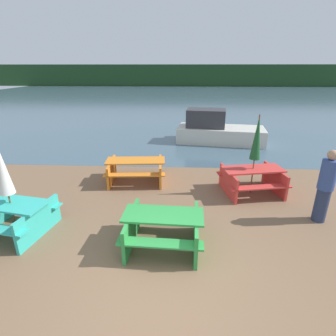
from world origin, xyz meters
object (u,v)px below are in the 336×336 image
object	(u,v)px
person	(325,187)
picnic_table_orange	(136,168)
umbrella_white	(2,169)
picnic_table_green	(163,227)
picnic_table_teal	(13,214)
picnic_table_red	(252,178)
boat	(217,130)
umbrella_darkgreen	(257,138)

from	to	relation	value
person	picnic_table_orange	bearing A→B (deg)	156.06
umbrella_white	person	size ratio (longest dim) A/B	1.18
picnic_table_green	person	world-z (taller)	person
picnic_table_orange	person	size ratio (longest dim) A/B	1.09
picnic_table_orange	umbrella_white	size ratio (longest dim) A/B	0.93
picnic_table_green	person	bearing A→B (deg)	16.92
picnic_table_green	person	xyz separation A→B (m)	(3.71, 1.13, 0.45)
umbrella_white	picnic_table_orange	bearing A→B (deg)	52.23
picnic_table_teal	picnic_table_red	distance (m)	6.23
picnic_table_teal	picnic_table_green	bearing A→B (deg)	-5.61
picnic_table_orange	boat	bearing A→B (deg)	57.28
picnic_table_teal	umbrella_darkgreen	world-z (taller)	umbrella_darkgreen
picnic_table_green	picnic_table_teal	bearing A→B (deg)	174.39
picnic_table_green	umbrella_darkgreen	bearing A→B (deg)	46.85
picnic_table_orange	boat	size ratio (longest dim) A/B	0.45
picnic_table_green	boat	xyz separation A→B (m)	(2.12, 8.26, 0.13)
picnic_table_teal	umbrella_white	distance (m)	1.08
picnic_table_orange	umbrella_darkgreen	xyz separation A→B (m)	(3.53, -0.66, 1.22)
picnic_table_green	umbrella_darkgreen	distance (m)	3.77
picnic_table_teal	boat	xyz separation A→B (m)	(5.48, 7.93, 0.14)
picnic_table_green	picnic_table_red	world-z (taller)	picnic_table_red
picnic_table_orange	umbrella_white	bearing A→B (deg)	-127.77
person	picnic_table_red	bearing A→B (deg)	130.72
picnic_table_green	boat	bearing A→B (deg)	75.59
umbrella_white	boat	world-z (taller)	umbrella_white
picnic_table_red	umbrella_darkgreen	world-z (taller)	umbrella_darkgreen
umbrella_darkgreen	person	xyz separation A→B (m)	(1.27, -1.47, -0.77)
picnic_table_green	picnic_table_orange	world-z (taller)	picnic_table_green
picnic_table_orange	boat	distance (m)	5.95
umbrella_darkgreen	umbrella_white	bearing A→B (deg)	-158.60
picnic_table_green	umbrella_white	distance (m)	3.54
umbrella_white	picnic_table_teal	bearing A→B (deg)	180.00
picnic_table_green	picnic_table_teal	distance (m)	3.38
picnic_table_red	umbrella_white	size ratio (longest dim) A/B	0.92
picnic_table_teal	person	world-z (taller)	person
picnic_table_teal	umbrella_white	xyz separation A→B (m)	(0.00, 0.00, 1.08)
picnic_table_orange	umbrella_darkgreen	size ratio (longest dim) A/B	0.84
umbrella_darkgreen	umbrella_white	world-z (taller)	umbrella_darkgreen
boat	person	world-z (taller)	person
picnic_table_orange	person	world-z (taller)	person
umbrella_darkgreen	picnic_table_orange	bearing A→B (deg)	169.46
boat	umbrella_darkgreen	bearing A→B (deg)	-78.44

